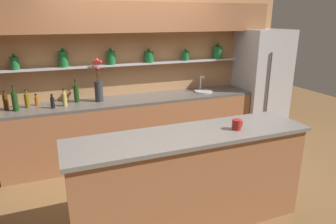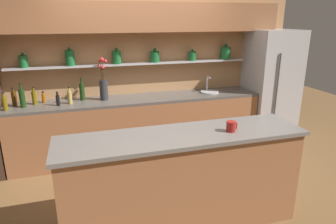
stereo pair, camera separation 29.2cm
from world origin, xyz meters
name	(u,v)px [view 1 (the left image)]	position (x,y,z in m)	size (l,w,h in m)	color
ground_plane	(169,194)	(0.00, 0.00, 0.00)	(12.00, 12.00, 0.00)	brown
back_wall_unit	(132,54)	(0.00, 1.53, 1.55)	(5.20, 0.44, 2.60)	tan
back_counter_unit	(135,127)	(-0.07, 1.24, 0.46)	(3.76, 0.62, 0.92)	#99603D
island_counter	(190,180)	(0.00, -0.58, 0.51)	(2.42, 0.61, 1.02)	#99603D
refrigerator	(261,85)	(2.22, 1.20, 0.95)	(0.77, 0.73, 1.90)	#B7B7BC
flower_vase	(99,87)	(-0.58, 1.28, 1.13)	(0.14, 0.17, 0.63)	#2D2D33
sink_fixture	(203,90)	(1.10, 1.25, 0.94)	(0.29, 0.29, 0.25)	#B7B7BC
bottle_spirit_0	(64,99)	(-1.06, 1.21, 1.02)	(0.06, 0.06, 0.24)	tan
bottle_wine_1	(15,101)	(-1.67, 1.20, 1.05)	(0.07, 0.07, 0.34)	#193814
bottle_sauce_2	(52,102)	(-1.21, 1.16, 1.00)	(0.05, 0.05, 0.19)	black
bottle_spirit_3	(6,102)	(-1.79, 1.33, 1.03)	(0.07, 0.07, 0.26)	#4C2D0C
bottle_sauce_4	(36,101)	(-1.42, 1.38, 0.99)	(0.05, 0.05, 0.16)	#9E4C0A
bottle_oil_5	(27,100)	(-1.53, 1.32, 1.02)	(0.06, 0.06, 0.25)	brown
bottle_wine_6	(76,93)	(-0.88, 1.36, 1.05)	(0.07, 0.07, 0.33)	#193814
coffee_mug	(237,125)	(0.47, -0.65, 1.07)	(0.11, 0.09, 0.10)	maroon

